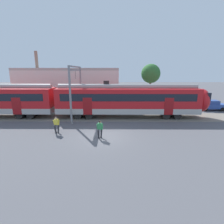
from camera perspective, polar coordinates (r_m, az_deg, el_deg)
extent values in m
plane|color=#515156|center=(16.37, -2.90, -8.05)|extent=(160.00, 160.00, 0.00)
cube|color=slate|center=(24.89, -21.27, -1.45)|extent=(80.00, 4.40, 0.01)
cube|color=#B7B2AD|center=(22.93, 4.94, 0.91)|extent=(18.00, 3.06, 0.70)
cube|color=red|center=(22.65, 5.02, 4.74)|extent=(18.00, 3.00, 2.40)
cube|color=black|center=(21.13, 5.35, 4.66)|extent=(16.56, 0.03, 0.90)
cube|color=maroon|center=(22.27, 18.09, 1.76)|extent=(1.10, 0.04, 2.10)
cube|color=maroon|center=(21.47, -8.00, 1.88)|extent=(1.10, 0.04, 2.10)
cylinder|color=#9C9793|center=(22.49, 5.09, 8.22)|extent=(17.64, 0.70, 0.70)
cube|color=black|center=(22.40, -1.88, 9.65)|extent=(0.70, 0.12, 0.40)
cylinder|color=black|center=(24.37, 19.80, -0.55)|extent=(0.90, 2.40, 0.90)
cylinder|color=black|center=(23.94, 16.64, -0.55)|extent=(0.90, 2.40, 0.90)
cylinder|color=black|center=(23.21, -7.19, -0.52)|extent=(0.90, 2.40, 0.90)
cylinder|color=black|center=(23.44, -10.58, -0.51)|extent=(0.90, 2.40, 0.90)
ellipsoid|color=red|center=(25.31, 27.14, 3.42)|extent=(1.80, 2.85, 2.95)
cube|color=black|center=(25.39, 27.99, 4.73)|extent=(0.40, 2.40, 1.00)
cube|color=maroon|center=(24.33, -28.72, 1.70)|extent=(1.10, 0.04, 2.10)
cylinder|color=black|center=(25.30, -24.13, -0.44)|extent=(0.90, 2.40, 0.90)
cylinder|color=black|center=(25.92, -26.94, -0.43)|extent=(0.90, 2.40, 0.90)
cylinder|color=#28282D|center=(17.86, -18.03, -5.40)|extent=(0.21, 0.37, 0.87)
cylinder|color=#28282D|center=(18.01, -17.10, -5.18)|extent=(0.21, 0.37, 0.87)
cube|color=gold|center=(17.73, -17.72, -3.11)|extent=(0.40, 0.30, 0.56)
cylinder|color=gold|center=(17.71, -16.96, -3.25)|extent=(0.13, 0.26, 0.52)
cylinder|color=gold|center=(17.78, -18.46, -3.29)|extent=(0.13, 0.26, 0.52)
sphere|color=tan|center=(17.61, -17.84, -1.91)|extent=(0.22, 0.22, 0.22)
sphere|color=black|center=(17.62, -17.82, -1.80)|extent=(0.20, 0.20, 0.20)
cylinder|color=#28282D|center=(16.00, -3.49, -6.93)|extent=(0.23, 0.38, 0.87)
cylinder|color=#28282D|center=(15.80, -4.43, -7.21)|extent=(0.23, 0.38, 0.87)
cube|color=#2D7F47|center=(15.67, -4.00, -4.64)|extent=(0.41, 0.32, 0.56)
cylinder|color=#2D7F47|center=(15.68, -4.85, -4.83)|extent=(0.15, 0.26, 0.52)
cylinder|color=#2D7F47|center=(15.69, -3.14, -4.79)|extent=(0.15, 0.26, 0.52)
sphere|color=tan|center=(15.57, -4.00, -3.25)|extent=(0.22, 0.22, 0.22)
sphere|color=black|center=(15.54, -4.02, -3.16)|extent=(0.20, 0.20, 0.20)
cube|color=#284799|center=(31.10, 29.79, 1.70)|extent=(4.05, 1.78, 0.68)
cube|color=navy|center=(30.93, 29.67, 2.83)|extent=(1.95, 1.51, 0.56)
cube|color=black|center=(31.38, 31.21, 2.70)|extent=(0.17, 1.37, 0.48)
cylinder|color=black|center=(32.41, 31.05, 1.34)|extent=(0.61, 0.22, 0.60)
cylinder|color=black|center=(31.08, 32.39, 0.73)|extent=(0.61, 0.22, 0.60)
cylinder|color=black|center=(31.30, 27.06, 1.43)|extent=(0.61, 0.22, 0.60)
cylinder|color=black|center=(29.92, 28.27, 0.81)|extent=(0.61, 0.22, 0.60)
cylinder|color=gray|center=(19.91, -13.46, 5.13)|extent=(0.24, 0.24, 6.50)
cylinder|color=gray|center=(26.12, -10.13, 7.16)|extent=(0.24, 0.24, 6.50)
cube|color=gray|center=(22.84, -11.96, 14.27)|extent=(0.20, 6.40, 0.16)
cube|color=gray|center=(22.84, -11.91, 13.27)|extent=(0.20, 6.40, 0.16)
cylinder|color=black|center=(22.84, -11.84, 11.76)|extent=(0.03, 0.03, 1.00)
cube|color=beige|center=(31.87, -13.96, 7.60)|extent=(17.41, 5.00, 6.00)
cube|color=#A7A39B|center=(31.73, -14.29, 13.36)|extent=(17.41, 5.00, 0.40)
cylinder|color=#8C6656|center=(33.45, -23.43, 15.08)|extent=(0.50, 0.50, 3.20)
cylinder|color=brown|center=(32.06, 12.23, 6.22)|extent=(0.32, 0.32, 4.33)
sphere|color=#2D662D|center=(31.84, 12.53, 12.16)|extent=(3.31, 3.31, 3.31)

